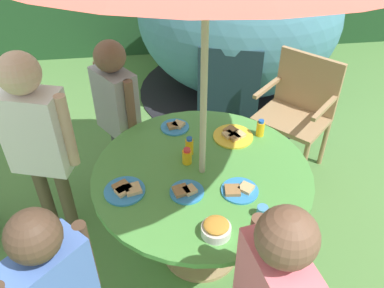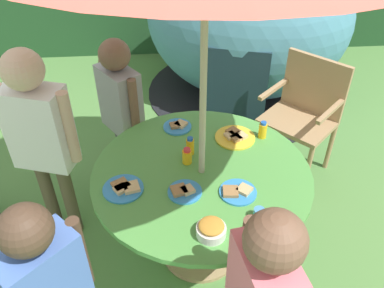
% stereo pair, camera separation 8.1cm
% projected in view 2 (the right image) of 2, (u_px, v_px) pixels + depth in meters
% --- Properties ---
extents(ground_plane, '(10.00, 10.00, 0.02)m').
position_uv_depth(ground_plane, '(200.00, 251.00, 2.78)').
color(ground_plane, '#548442').
extents(garden_table, '(1.29, 1.29, 0.74)m').
position_uv_depth(garden_table, '(201.00, 190.00, 2.41)').
color(garden_table, tan).
rests_on(garden_table, ground_plane).
extents(wooden_chair, '(0.68, 0.68, 0.96)m').
position_uv_depth(wooden_chair, '(304.00, 109.00, 3.20)').
color(wooden_chair, tan).
rests_on(wooden_chair, ground_plane).
extents(dome_tent, '(2.60, 2.60, 1.67)m').
position_uv_depth(dome_tent, '(247.00, 19.00, 4.00)').
color(dome_tent, teal).
rests_on(dome_tent, ground_plane).
extents(child_in_grey_shirt, '(0.34, 0.37, 1.26)m').
position_uv_depth(child_in_grey_shirt, '(120.00, 100.00, 2.82)').
color(child_in_grey_shirt, '#3F3F47').
rests_on(child_in_grey_shirt, ground_plane).
extents(child_in_white_shirt, '(0.46, 0.30, 1.41)m').
position_uv_depth(child_in_white_shirt, '(39.00, 128.00, 2.39)').
color(child_in_white_shirt, brown).
rests_on(child_in_white_shirt, ground_plane).
extents(child_in_blue_shirt, '(0.36, 0.35, 1.24)m').
position_uv_depth(child_in_blue_shirt, '(46.00, 283.00, 1.68)').
color(child_in_blue_shirt, '#3F3F47').
rests_on(child_in_blue_shirt, ground_plane).
extents(snack_bowl, '(0.15, 0.15, 0.08)m').
position_uv_depth(snack_bowl, '(212.00, 229.00, 1.93)').
color(snack_bowl, white).
rests_on(snack_bowl, garden_table).
extents(plate_mid_right, '(0.21, 0.21, 0.03)m').
position_uv_depth(plate_mid_right, '(237.00, 192.00, 2.17)').
color(plate_mid_right, '#338CD8').
rests_on(plate_mid_right, garden_table).
extents(plate_center_front, '(0.23, 0.23, 0.03)m').
position_uv_depth(plate_center_front, '(124.00, 188.00, 2.19)').
color(plate_center_front, '#338CD8').
rests_on(plate_center_front, garden_table).
extents(plate_front_edge, '(0.19, 0.19, 0.03)m').
position_uv_depth(plate_front_edge, '(178.00, 126.00, 2.66)').
color(plate_front_edge, '#338CD8').
rests_on(plate_front_edge, garden_table).
extents(plate_near_left, '(0.19, 0.19, 0.03)m').
position_uv_depth(plate_near_left, '(184.00, 191.00, 2.17)').
color(plate_near_left, '#338CD8').
rests_on(plate_near_left, garden_table).
extents(plate_near_right, '(0.26, 0.26, 0.03)m').
position_uv_depth(plate_near_right, '(235.00, 137.00, 2.57)').
color(plate_near_right, yellow).
rests_on(plate_near_right, garden_table).
extents(juice_bottle_far_left, '(0.05, 0.05, 0.13)m').
position_uv_depth(juice_bottle_far_left, '(268.00, 225.00, 1.92)').
color(juice_bottle_far_left, yellow).
rests_on(juice_bottle_far_left, garden_table).
extents(juice_bottle_far_right, '(0.05, 0.05, 0.12)m').
position_uv_depth(juice_bottle_far_right, '(190.00, 146.00, 2.42)').
color(juice_bottle_far_right, yellow).
rests_on(juice_bottle_far_right, garden_table).
extents(juice_bottle_center_back, '(0.06, 0.06, 0.10)m').
position_uv_depth(juice_bottle_center_back, '(187.00, 156.00, 2.35)').
color(juice_bottle_center_back, yellow).
rests_on(juice_bottle_center_back, garden_table).
extents(juice_bottle_mid_left, '(0.05, 0.05, 0.12)m').
position_uv_depth(juice_bottle_mid_left, '(263.00, 130.00, 2.55)').
color(juice_bottle_mid_left, yellow).
rests_on(juice_bottle_mid_left, garden_table).
extents(cup_near, '(0.06, 0.06, 0.06)m').
position_uv_depth(cup_near, '(259.00, 214.00, 2.02)').
color(cup_near, '#4C99D8').
rests_on(cup_near, garden_table).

